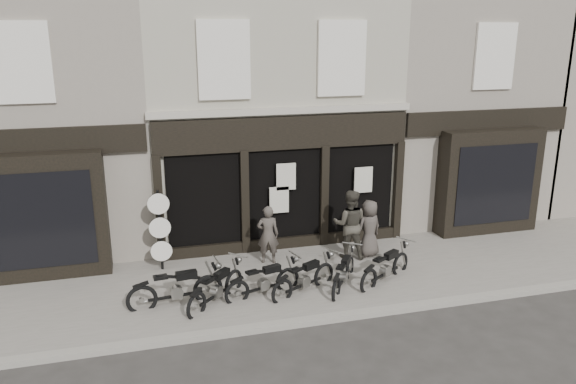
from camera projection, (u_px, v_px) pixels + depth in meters
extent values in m
plane|color=#2D2B28|center=(317.00, 295.00, 13.47)|extent=(90.00, 90.00, 0.00)
cube|color=slate|center=(306.00, 278.00, 14.29)|extent=(30.00, 4.20, 0.12)
cube|color=gray|center=(334.00, 318.00, 12.29)|extent=(30.00, 0.25, 0.13)
cube|color=#A19C8A|center=(260.00, 96.00, 17.90)|extent=(7.20, 6.00, 8.20)
cube|color=black|center=(285.00, 133.00, 15.22)|extent=(7.10, 0.18, 0.90)
cube|color=black|center=(284.00, 201.00, 15.82)|extent=(6.50, 0.10, 2.95)
cube|color=black|center=(285.00, 244.00, 16.11)|extent=(7.10, 0.20, 0.44)
cube|color=#ADA596|center=(285.00, 111.00, 15.08)|extent=(7.30, 0.22, 0.18)
cube|color=silver|center=(224.00, 60.00, 14.30)|extent=(1.35, 0.12, 2.00)
cube|color=black|center=(224.00, 60.00, 14.33)|extent=(1.05, 0.06, 1.70)
cube|color=silver|center=(342.00, 58.00, 15.12)|extent=(1.35, 0.12, 2.00)
cube|color=black|center=(341.00, 58.00, 15.14)|extent=(1.05, 0.06, 1.70)
cube|color=black|center=(160.00, 210.00, 14.85)|extent=(0.22, 0.22, 3.00)
cube|color=black|center=(245.00, 203.00, 15.44)|extent=(0.22, 0.22, 3.00)
cube|color=black|center=(324.00, 197.00, 16.02)|extent=(0.22, 0.22, 3.00)
cube|color=black|center=(397.00, 191.00, 16.61)|extent=(0.22, 0.22, 3.00)
cube|color=silver|center=(286.00, 177.00, 15.44)|extent=(0.55, 0.04, 0.75)
cube|color=silver|center=(363.00, 180.00, 16.10)|extent=(0.55, 0.04, 0.75)
cube|color=silver|center=(279.00, 200.00, 15.57)|extent=(0.55, 0.04, 0.75)
cube|color=gray|center=(46.00, 103.00, 16.29)|extent=(5.50, 6.00, 8.20)
cube|color=black|center=(40.00, 217.00, 13.84)|extent=(3.20, 0.70, 3.20)
cube|color=black|center=(38.00, 221.00, 13.52)|extent=(2.60, 0.06, 2.40)
cube|color=black|center=(32.00, 143.00, 13.62)|extent=(5.40, 0.16, 0.70)
cube|color=silver|center=(22.00, 63.00, 13.11)|extent=(1.30, 0.10, 1.90)
cube|color=black|center=(22.00, 63.00, 13.14)|extent=(1.00, 0.06, 1.60)
cube|color=gray|center=(438.00, 91.00, 19.51)|extent=(5.50, 6.00, 8.20)
cube|color=black|center=(488.00, 182.00, 17.07)|extent=(3.20, 0.70, 3.20)
cube|color=black|center=(495.00, 184.00, 16.74)|extent=(2.60, 0.06, 2.40)
cube|color=black|center=(488.00, 121.00, 16.85)|extent=(5.40, 0.16, 0.70)
cube|color=silver|center=(495.00, 56.00, 16.33)|extent=(1.30, 0.10, 1.90)
cube|color=black|center=(494.00, 56.00, 16.36)|extent=(1.00, 0.06, 1.60)
torus|color=black|center=(208.00, 289.00, 13.03)|extent=(0.71, 0.17, 0.71)
torus|color=black|center=(142.00, 300.00, 12.49)|extent=(0.71, 0.17, 0.71)
cube|color=black|center=(176.00, 296.00, 12.77)|extent=(1.23, 0.19, 0.06)
cube|color=gray|center=(176.00, 293.00, 12.75)|extent=(0.27, 0.21, 0.27)
cube|color=black|center=(186.00, 275.00, 12.73)|extent=(0.49, 0.23, 0.18)
cube|color=black|center=(160.00, 277.00, 12.52)|extent=(0.33, 0.24, 0.06)
cylinder|color=gray|center=(216.00, 260.00, 12.92)|extent=(0.10, 0.60, 0.04)
torus|color=black|center=(234.00, 283.00, 13.42)|extent=(0.52, 0.52, 0.65)
torus|color=black|center=(197.00, 306.00, 12.26)|extent=(0.52, 0.52, 0.65)
cube|color=black|center=(216.00, 295.00, 12.85)|extent=(0.85, 0.83, 0.06)
cube|color=gray|center=(216.00, 292.00, 12.84)|extent=(0.28, 0.28, 0.25)
cube|color=black|center=(222.00, 274.00, 12.93)|extent=(0.43, 0.42, 0.16)
cube|color=black|center=(207.00, 281.00, 12.48)|extent=(0.34, 0.34, 0.06)
cylinder|color=gray|center=(238.00, 255.00, 13.42)|extent=(0.41, 0.42, 0.03)
torus|color=black|center=(288.00, 280.00, 13.57)|extent=(0.64, 0.26, 0.64)
torus|color=black|center=(237.00, 293.00, 12.88)|extent=(0.64, 0.26, 0.64)
cube|color=black|center=(263.00, 288.00, 13.24)|extent=(1.08, 0.36, 0.06)
cube|color=gray|center=(264.00, 285.00, 13.22)|extent=(0.26, 0.23, 0.24)
cube|color=black|center=(272.00, 269.00, 13.24)|extent=(0.46, 0.27, 0.16)
cube|color=black|center=(252.00, 272.00, 12.96)|extent=(0.32, 0.26, 0.06)
cylinder|color=gray|center=(295.00, 255.00, 13.50)|extent=(0.18, 0.53, 0.03)
torus|color=black|center=(324.00, 275.00, 13.82)|extent=(0.61, 0.37, 0.64)
torus|color=black|center=(282.00, 292.00, 12.93)|extent=(0.61, 0.37, 0.64)
cube|color=black|center=(304.00, 285.00, 13.39)|extent=(1.02, 0.55, 0.06)
cube|color=gray|center=(304.00, 282.00, 13.38)|extent=(0.28, 0.26, 0.25)
cube|color=black|center=(311.00, 265.00, 13.43)|extent=(0.46, 0.34, 0.16)
cube|color=black|center=(295.00, 270.00, 13.07)|extent=(0.34, 0.30, 0.06)
cylinder|color=gray|center=(330.00, 250.00, 13.78)|extent=(0.28, 0.50, 0.03)
torus|color=black|center=(350.00, 268.00, 14.26)|extent=(0.42, 0.55, 0.62)
torus|color=black|center=(336.00, 290.00, 13.07)|extent=(0.42, 0.55, 0.62)
cube|color=black|center=(343.00, 280.00, 13.67)|extent=(0.66, 0.91, 0.05)
cube|color=gray|center=(343.00, 277.00, 13.67)|extent=(0.26, 0.27, 0.24)
cube|color=black|center=(346.00, 261.00, 13.77)|extent=(0.37, 0.43, 0.15)
cube|color=black|center=(341.00, 267.00, 13.30)|extent=(0.31, 0.33, 0.05)
cylinder|color=gray|center=(352.00, 244.00, 14.27)|extent=(0.45, 0.33, 0.03)
torus|color=black|center=(400.00, 264.00, 14.45)|extent=(0.60, 0.42, 0.66)
torus|color=black|center=(369.00, 282.00, 13.47)|extent=(0.60, 0.42, 0.66)
cube|color=black|center=(385.00, 274.00, 13.97)|extent=(1.00, 0.64, 0.06)
cube|color=gray|center=(385.00, 271.00, 13.96)|extent=(0.29, 0.27, 0.25)
cube|color=black|center=(391.00, 255.00, 14.02)|extent=(0.46, 0.37, 0.16)
cube|color=black|center=(379.00, 260.00, 13.63)|extent=(0.35, 0.32, 0.06)
cylinder|color=gray|center=(406.00, 239.00, 14.42)|extent=(0.32, 0.49, 0.03)
imported|color=#443E38|center=(268.00, 234.00, 14.89)|extent=(0.65, 0.49, 1.59)
imported|color=#3C3931|center=(350.00, 224.00, 15.20)|extent=(1.13, 1.02, 1.91)
imported|color=#433C38|center=(369.00, 228.00, 15.34)|extent=(0.89, 0.72, 1.59)
cylinder|color=black|center=(163.00, 272.00, 14.70)|extent=(0.35, 0.35, 0.06)
cylinder|color=black|center=(160.00, 233.00, 14.39)|extent=(0.07, 0.07, 2.26)
cylinder|color=black|center=(158.00, 204.00, 14.15)|extent=(0.55, 0.05, 0.55)
cylinder|color=silver|center=(158.00, 204.00, 14.13)|extent=(0.55, 0.02, 0.55)
cylinder|color=black|center=(160.00, 228.00, 14.33)|extent=(0.55, 0.05, 0.55)
cylinder|color=silver|center=(160.00, 228.00, 14.30)|extent=(0.55, 0.02, 0.55)
cylinder|color=black|center=(161.00, 251.00, 14.50)|extent=(0.55, 0.05, 0.55)
cylinder|color=silver|center=(162.00, 251.00, 14.48)|extent=(0.55, 0.02, 0.55)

